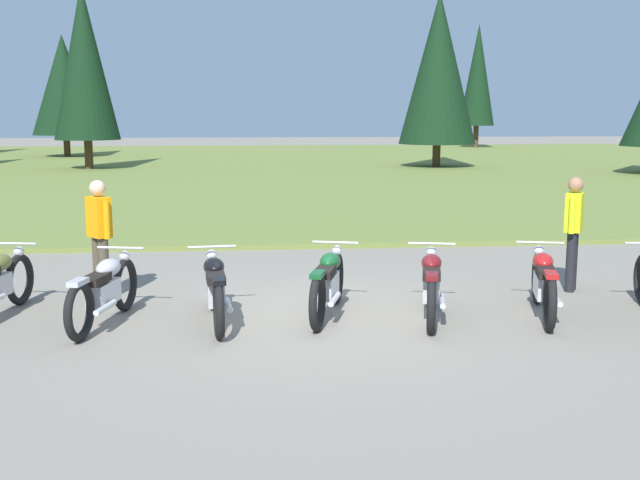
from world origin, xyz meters
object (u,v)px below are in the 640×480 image
object	(u,v)px
motorcycle_black	(215,288)
motorcycle_red	(544,283)
motorcycle_british_green	(328,282)
motorcycle_maroon	(431,284)
rider_with_back_turned	(99,232)
motorcycle_silver	(104,290)
rider_in_hivis_vest	(573,227)

from	to	relation	value
motorcycle_black	motorcycle_red	xyz separation A→B (m)	(4.17, -0.05, 0.00)
motorcycle_british_green	motorcycle_red	xyz separation A→B (m)	(2.75, -0.26, 0.00)
motorcycle_maroon	rider_with_back_turned	xyz separation A→B (m)	(-4.36, 1.43, 0.51)
motorcycle_red	motorcycle_silver	bearing A→B (deg)	179.00
motorcycle_red	rider_in_hivis_vest	xyz separation A→B (m)	(0.95, 1.36, 0.51)
motorcycle_red	motorcycle_black	bearing A→B (deg)	179.25
motorcycle_british_green	rider_in_hivis_vest	bearing A→B (deg)	16.61
motorcycle_maroon	motorcycle_red	bearing A→B (deg)	-1.79
motorcycle_silver	motorcycle_red	size ratio (longest dim) A/B	1.01
motorcycle_red	rider_in_hivis_vest	bearing A→B (deg)	55.21
motorcycle_red	motorcycle_maroon	bearing A→B (deg)	178.21
motorcycle_british_green	motorcycle_red	distance (m)	2.76
motorcycle_british_green	motorcycle_red	world-z (taller)	same
motorcycle_maroon	motorcycle_red	size ratio (longest dim) A/B	1.01
motorcycle_silver	rider_in_hivis_vest	size ratio (longest dim) A/B	1.24
rider_in_hivis_vest	rider_with_back_turned	bearing A→B (deg)	179.06
motorcycle_black	motorcycle_red	bearing A→B (deg)	-0.75
motorcycle_maroon	rider_with_back_turned	bearing A→B (deg)	161.83
motorcycle_maroon	motorcycle_british_green	bearing A→B (deg)	170.46
motorcycle_red	rider_with_back_turned	bearing A→B (deg)	165.75
motorcycle_silver	motorcycle_maroon	distance (m)	4.07
rider_with_back_turned	rider_in_hivis_vest	bearing A→B (deg)	-0.94
motorcycle_silver	motorcycle_british_green	distance (m)	2.78
motorcycle_red	rider_in_hivis_vest	world-z (taller)	rider_in_hivis_vest
motorcycle_red	motorcycle_british_green	bearing A→B (deg)	174.54
motorcycle_british_green	rider_in_hivis_vest	size ratio (longest dim) A/B	1.23
motorcycle_silver	motorcycle_british_green	world-z (taller)	same
motorcycle_maroon	rider_with_back_turned	world-z (taller)	rider_with_back_turned
motorcycle_black	motorcycle_maroon	xyz separation A→B (m)	(2.72, -0.01, 0.00)
motorcycle_british_green	rider_in_hivis_vest	xyz separation A→B (m)	(3.69, 1.10, 0.51)
motorcycle_black	rider_with_back_turned	world-z (taller)	rider_with_back_turned
motorcycle_black	motorcycle_red	size ratio (longest dim) A/B	1.02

